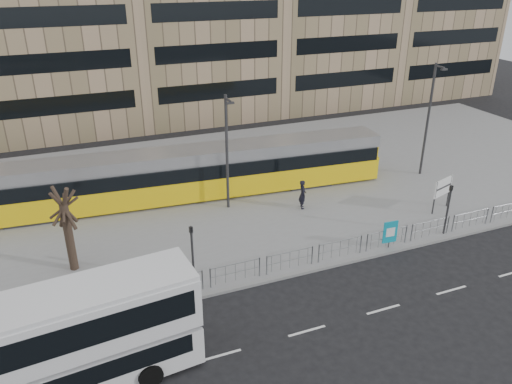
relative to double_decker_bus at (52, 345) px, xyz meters
name	(u,v)px	position (x,y,z in m)	size (l,w,h in m)	color
ground	(306,274)	(12.13, 3.60, -2.30)	(120.00, 120.00, 0.00)	black
plaza	(229,186)	(12.13, 15.60, -2.22)	(64.00, 24.00, 0.15)	gray
kerb	(305,272)	(12.13, 3.65, -2.22)	(64.00, 0.25, 0.17)	gray
pedestrian_barrier	(336,245)	(14.13, 4.10, -1.32)	(32.07, 0.07, 1.10)	gray
road_markings	(365,314)	(13.13, -0.40, -2.29)	(62.00, 0.12, 0.01)	white
double_decker_bus	(52,345)	(0.00, 0.00, 0.00)	(10.82, 3.48, 4.25)	silver
tram	(177,175)	(8.20, 14.79, -0.44)	(28.96, 5.04, 3.40)	yellow
station_sign	(443,188)	(23.43, 6.69, -0.63)	(1.83, 0.67, 2.18)	#2D2D30
ad_panel	(390,232)	(17.54, 4.00, -1.19)	(0.87, 0.13, 1.63)	#2D2D30
pedestrian	(303,194)	(15.30, 10.29, -1.18)	(0.71, 0.46, 1.94)	black
traffic_light_west	(192,247)	(6.52, 4.93, -0.17)	(0.21, 0.23, 3.10)	#2D2D30
traffic_light_east	(449,203)	(21.52, 4.10, -0.17)	(0.20, 0.23, 3.10)	#2D2D30
lamp_post_west	(227,148)	(10.87, 12.16, 1.94)	(0.45, 1.04, 7.44)	#2D2D30
lamp_post_east	(429,116)	(26.26, 12.11, 2.37)	(0.45, 1.04, 8.28)	#2D2D30
bare_tree	(59,183)	(1.03, 8.39, 2.71)	(3.87, 3.87, 6.65)	#31251B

